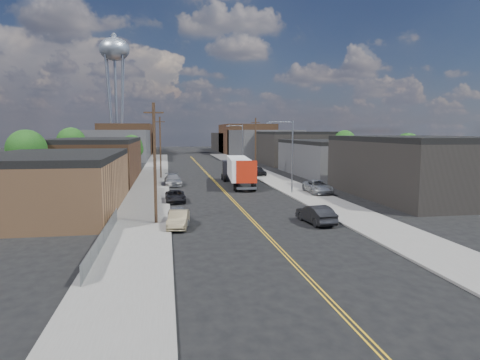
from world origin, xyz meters
name	(u,v)px	position (x,y,z in m)	size (l,w,h in m)	color
ground	(203,170)	(0.00, 60.00, 0.00)	(260.00, 260.00, 0.00)	black
centerline	(211,178)	(0.00, 45.00, 0.01)	(0.32, 120.00, 0.01)	gold
sidewalk_left	(153,178)	(-9.50, 45.00, 0.07)	(5.00, 140.00, 0.15)	slate
sidewalk_right	(266,176)	(9.50, 45.00, 0.07)	(5.00, 140.00, 0.15)	slate
warehouse_tan	(55,182)	(-18.00, 18.00, 2.80)	(12.00, 22.00, 5.60)	#926643
warehouse_brown	(97,159)	(-18.00, 44.00, 3.30)	(12.00, 26.00, 6.60)	#503420
industrial_right_a	(420,167)	(21.99, 20.00, 3.55)	(14.00, 22.00, 7.10)	black
industrial_right_b	(334,158)	(22.00, 46.00, 3.05)	(14.00, 24.00, 6.10)	#333436
industrial_right_c	(292,148)	(22.00, 72.00, 3.80)	(14.00, 22.00, 7.60)	black
skyline_left_a	(119,145)	(-20.00, 95.00, 4.00)	(16.00, 30.00, 8.00)	#333436
skyline_right_a	(262,144)	(20.00, 95.00, 4.00)	(16.00, 30.00, 8.00)	#333436
skyline_left_b	(127,139)	(-20.00, 120.00, 5.00)	(16.00, 26.00, 10.00)	#503420
skyline_right_b	(246,139)	(20.00, 120.00, 5.00)	(16.00, 26.00, 10.00)	#503420
skyline_left_c	(132,142)	(-20.00, 140.00, 3.50)	(16.00, 40.00, 7.00)	black
skyline_right_c	(237,142)	(20.00, 140.00, 3.50)	(16.00, 40.00, 7.00)	black
water_tower	(114,54)	(-22.00, 110.00, 30.65)	(9.00, 9.00, 36.90)	gray
streetlight_near	(289,151)	(7.60, 25.00, 5.33)	(3.39, 0.25, 9.00)	gray
streetlight_far	(240,143)	(7.60, 60.00, 5.33)	(3.39, 0.25, 9.00)	gray
utility_pole_left_near	(155,163)	(-8.20, 10.00, 5.14)	(1.60, 0.26, 10.00)	black
utility_pole_left_far	(160,147)	(-8.20, 45.00, 5.14)	(1.60, 0.26, 10.00)	black
utility_pole_right	(256,146)	(8.20, 48.00, 5.14)	(1.60, 0.26, 10.00)	black
chainlink_fence	(104,237)	(-11.50, 3.50, 0.66)	(0.05, 16.00, 1.22)	slate
tree_left_near	(27,152)	(-23.94, 30.00, 5.18)	(4.85, 4.76, 7.91)	black
tree_left_mid	(72,144)	(-23.94, 55.00, 5.48)	(5.10, 5.04, 8.37)	black
tree_left_far	(132,147)	(-13.94, 62.00, 4.57)	(4.35, 4.20, 6.97)	black
tree_right_near	(408,149)	(30.06, 36.00, 4.87)	(4.60, 4.48, 7.44)	black
tree_right_far	(345,143)	(30.06, 60.00, 5.18)	(4.85, 4.76, 7.91)	black
semi_truck	(237,169)	(2.61, 34.32, 2.30)	(3.73, 15.65, 4.04)	silver
car_left_a	(178,215)	(-6.40, 10.00, 0.69)	(1.63, 4.06, 1.38)	#B6BABC
car_left_b	(178,219)	(-6.40, 8.29, 0.69)	(1.47, 4.22, 1.39)	#7C6F51
car_left_c	(175,196)	(-6.38, 21.06, 0.64)	(2.12, 4.60, 1.28)	black
car_left_d	(173,180)	(-6.40, 35.56, 0.81)	(2.27, 5.57, 1.62)	gray
car_right_oncoming	(316,214)	(5.00, 8.00, 0.78)	(1.66, 4.75, 1.56)	black
car_right_lot_a	(318,187)	(11.00, 23.97, 0.94)	(2.62, 5.68, 1.58)	#ABAEB0
car_right_lot_c	(258,171)	(8.20, 45.75, 0.90)	(1.76, 4.39, 1.49)	black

